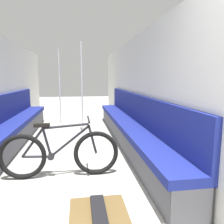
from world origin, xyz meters
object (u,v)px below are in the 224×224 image
(bench_seat_row_right, at_px, (129,128))
(grab_pole_near, at_px, (82,89))
(bench_seat_row_left, at_px, (8,132))
(bicycle, at_px, (60,154))
(grab_pole_far, at_px, (60,87))

(bench_seat_row_right, bearing_deg, grab_pole_near, 131.42)
(bench_seat_row_right, height_order, grab_pole_near, grab_pole_near)
(bench_seat_row_left, xyz_separation_m, bicycle, (1.08, -1.42, 0.01))
(bicycle, bearing_deg, grab_pole_near, 70.32)
(bench_seat_row_right, distance_m, bicycle, 1.91)
(bench_seat_row_left, relative_size, grab_pole_near, 2.43)
(bench_seat_row_right, relative_size, grab_pole_near, 2.43)
(bench_seat_row_left, bearing_deg, bicycle, -52.74)
(bench_seat_row_left, xyz_separation_m, bench_seat_row_right, (2.35, 0.00, 0.00))
(grab_pole_near, bearing_deg, bicycle, -97.96)
(bench_seat_row_right, bearing_deg, bench_seat_row_left, 180.00)
(bench_seat_row_left, distance_m, bench_seat_row_right, 2.35)
(grab_pole_far, bearing_deg, bicycle, -85.59)
(bench_seat_row_left, xyz_separation_m, grab_pole_near, (1.42, 1.05, 0.74))
(bench_seat_row_left, bearing_deg, grab_pole_near, 36.50)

